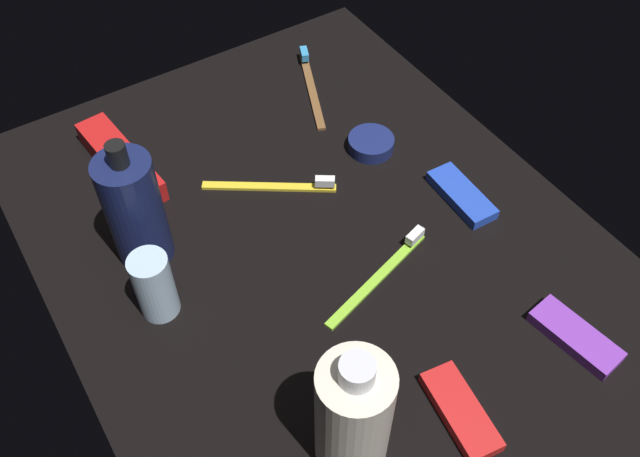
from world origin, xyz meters
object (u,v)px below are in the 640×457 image
toothbrush_yellow (277,185)px  toothbrush_brown (311,84)px  lotion_bottle (135,210)px  snack_bar_blue (461,195)px  toothpaste_box_red (121,161)px  deodorant_stick (154,286)px  toothbrush_lime (383,271)px  snack_bar_purple (575,336)px  snack_bar_red (463,410)px  bodywash_bottle (353,416)px  cream_tin_left (371,144)px

toothbrush_yellow → toothbrush_brown: size_ratio=0.91×
lotion_bottle → snack_bar_blue: size_ratio=1.75×
lotion_bottle → toothpaste_box_red: bearing=168.8°
deodorant_stick → toothbrush_yellow: (-9.19, 21.10, -3.93)cm
toothbrush_lime → toothpaste_box_red: size_ratio=1.00×
lotion_bottle → toothbrush_yellow: bearing=91.9°
toothbrush_brown → snack_bar_purple: size_ratio=1.64×
toothbrush_brown → snack_bar_red: bearing=-15.6°
lotion_bottle → bodywash_bottle: size_ratio=1.04×
toothbrush_yellow → snack_bar_purple: size_ratio=1.50×
snack_bar_purple → snack_bar_blue: size_ratio=1.00×
bodywash_bottle → lotion_bottle: bearing=-168.5°
toothbrush_brown → snack_bar_blue: size_ratio=1.64×
deodorant_stick → toothbrush_yellow: bearing=113.5°
toothpaste_box_red → cream_tin_left: bearing=58.7°
toothpaste_box_red → snack_bar_blue: 46.10cm
deodorant_stick → cream_tin_left: deodorant_stick is taller
deodorant_stick → snack_bar_purple: 47.49cm
deodorant_stick → snack_bar_purple: deodorant_stick is taller
toothbrush_lime → bodywash_bottle: bearing=-44.3°
toothbrush_lime → toothpaste_box_red: 39.00cm
lotion_bottle → cream_tin_left: (-0.13, 34.07, -6.89)cm
toothpaste_box_red → snack_bar_red: size_ratio=1.69×
deodorant_stick → toothbrush_lime: 26.85cm
deodorant_stick → snack_bar_purple: size_ratio=0.87×
deodorant_stick → toothbrush_lime: bearing=67.9°
toothbrush_brown → toothpaste_box_red: toothpaste_box_red is taller
cream_tin_left → toothbrush_brown: bearing=179.4°
snack_bar_blue → toothbrush_lime: bearing=-72.0°
lotion_bottle → snack_bar_purple: size_ratio=1.75×
bodywash_bottle → toothbrush_brown: (-50.85, 27.19, -7.29)cm
toothpaste_box_red → snack_bar_blue: size_ratio=1.69×
toothbrush_yellow → cream_tin_left: 14.97cm
toothbrush_brown → cream_tin_left: (16.21, -0.17, 0.36)cm
toothbrush_brown → cream_tin_left: bearing=-0.6°
bodywash_bottle → snack_bar_blue: (-20.39, 31.56, -7.15)cm
toothbrush_brown → toothpaste_box_red: 31.30cm
bodywash_bottle → snack_bar_red: bodywash_bottle is taller
snack_bar_purple → toothpaste_box_red: bearing=-156.5°
toothbrush_brown → snack_bar_blue: 30.77cm
toothbrush_lime → cream_tin_left: toothbrush_lime is taller
toothbrush_yellow → toothbrush_brown: same height
deodorant_stick → toothbrush_brown: 44.13cm
snack_bar_purple → cream_tin_left: cream_tin_left is taller
lotion_bottle → toothbrush_yellow: (-0.63, 19.12, -7.26)cm
lotion_bottle → toothpaste_box_red: (-15.12, 2.98, -6.26)cm
snack_bar_blue → cream_tin_left: (-14.26, -4.54, 0.22)cm
snack_bar_blue → toothbrush_yellow: bearing=-124.6°
lotion_bottle → toothbrush_brown: (-16.33, 34.24, -7.26)cm
bodywash_bottle → toothbrush_yellow: 37.88cm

